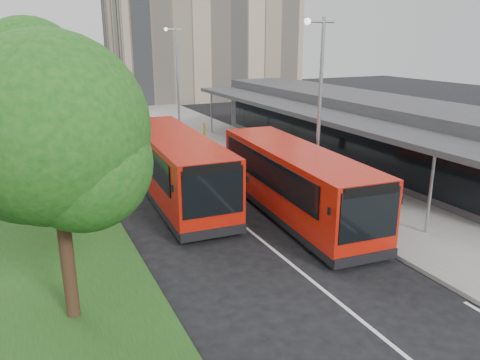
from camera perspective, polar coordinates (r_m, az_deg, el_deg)
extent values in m
plane|color=black|center=(18.34, 1.65, -6.57)|extent=(120.00, 120.00, 0.00)
cube|color=gray|center=(38.24, -3.87, 6.00)|extent=(5.00, 80.00, 0.15)
cube|color=#1E4115|center=(35.73, -23.70, 3.78)|extent=(5.00, 80.00, 0.10)
cube|color=silver|center=(31.79, -10.65, 3.36)|extent=(0.12, 70.00, 0.01)
cube|color=silver|center=(18.48, 13.76, -6.87)|extent=(0.12, 2.00, 0.01)
cube|color=silver|center=(23.09, 4.49, -1.56)|extent=(0.12, 2.00, 0.01)
cube|color=silver|center=(28.23, -1.52, 1.94)|extent=(0.12, 2.00, 0.01)
cube|color=silver|center=(33.66, -5.65, 4.33)|extent=(0.12, 2.00, 0.01)
cube|color=silver|center=(39.25, -8.64, 6.03)|extent=(0.12, 2.00, 0.01)
cube|color=silver|center=(44.95, -10.89, 7.29)|extent=(0.12, 2.00, 0.01)
cube|color=silver|center=(50.72, -12.63, 8.26)|extent=(0.12, 2.00, 0.01)
cube|color=silver|center=(56.53, -14.03, 9.03)|extent=(0.12, 2.00, 0.01)
cube|color=silver|center=(62.38, -15.17, 9.65)|extent=(0.12, 2.00, 0.01)
cube|color=tan|center=(60.97, -4.67, 18.48)|extent=(22.00, 12.00, 18.00)
cube|color=#323235|center=(30.06, 13.68, 6.29)|extent=(5.00, 26.00, 4.00)
cube|color=black|center=(28.65, 9.66, 5.20)|extent=(0.06, 24.00, 2.20)
cube|color=#323235|center=(27.65, 7.63, 8.45)|extent=(2.80, 26.00, 0.25)
cylinder|color=#93979B|center=(18.94, 22.16, -1.75)|extent=(0.12, 0.12, 3.30)
cylinder|color=#93979B|center=(37.01, -3.49, 8.12)|extent=(0.12, 0.12, 3.30)
cylinder|color=#352215|center=(13.18, -20.33, -8.67)|extent=(0.36, 0.36, 3.70)
sphere|color=#154D14|center=(12.18, -21.95, 5.81)|extent=(4.71, 4.71, 4.71)
sphere|color=#154D14|center=(12.01, -18.53, 1.89)|extent=(3.37, 3.37, 3.37)
sphere|color=#154D14|center=(12.77, -24.05, 3.32)|extent=(3.70, 3.70, 3.70)
cylinder|color=#352215|center=(24.57, -23.15, 3.14)|extent=(0.36, 0.36, 4.06)
sphere|color=#154D14|center=(24.04, -24.18, 11.70)|extent=(5.16, 5.16, 5.16)
sphere|color=#154D14|center=(23.75, -22.42, 9.60)|extent=(3.69, 3.69, 3.69)
sphere|color=#154D14|center=(24.58, -25.21, 10.14)|extent=(4.06, 4.06, 4.06)
cylinder|color=#352215|center=(36.39, -24.11, 6.94)|extent=(0.36, 0.36, 3.81)
sphere|color=#154D14|center=(36.04, -24.78, 12.35)|extent=(4.85, 4.85, 4.85)
sphere|color=#154D14|center=(35.71, -23.62, 11.06)|extent=(3.47, 3.47, 3.47)
sphere|color=#154D14|center=(36.57, -25.47, 11.35)|extent=(3.81, 3.81, 3.81)
cylinder|color=#93979B|center=(20.94, 9.64, 8.02)|extent=(0.16, 0.16, 8.00)
cylinder|color=#93979B|center=(20.60, 9.70, 18.49)|extent=(1.40, 0.10, 0.10)
sphere|color=silver|center=(20.26, 8.23, 18.58)|extent=(0.28, 0.28, 0.28)
cylinder|color=#93979B|center=(38.96, -7.62, 12.15)|extent=(0.16, 0.16, 8.00)
cylinder|color=#93979B|center=(38.77, -8.14, 17.73)|extent=(1.40, 0.10, 0.10)
sphere|color=silver|center=(38.60, -9.03, 17.70)|extent=(0.28, 0.28, 0.28)
cube|color=#AF1009|center=(19.68, 6.66, 0.07)|extent=(3.20, 10.43, 2.59)
cube|color=black|center=(20.08, 6.54, -3.39)|extent=(3.23, 10.45, 0.29)
cube|color=black|center=(15.47, 15.53, -4.16)|extent=(2.20, 0.21, 1.71)
cube|color=black|center=(24.11, 1.04, 4.35)|extent=(2.15, 0.21, 1.27)
cube|color=black|center=(19.28, 3.02, 1.25)|extent=(0.70, 8.79, 1.17)
cube|color=black|center=(20.39, 9.43, 1.91)|extent=(0.70, 8.79, 1.17)
cube|color=black|center=(16.05, 15.12, -9.24)|extent=(2.45, 0.26, 0.34)
cube|color=black|center=(15.19, 15.79, -1.24)|extent=(2.05, 0.19, 0.34)
cube|color=black|center=(14.81, 10.81, -3.77)|extent=(0.09, 0.09, 0.24)
cube|color=black|center=(16.36, 19.04, -2.41)|extent=(0.09, 0.09, 0.24)
cylinder|color=black|center=(16.90, 8.62, -7.26)|extent=(0.36, 0.90, 0.88)
cylinder|color=black|center=(17.94, 14.39, -6.15)|extent=(0.36, 0.90, 0.88)
cylinder|color=black|center=(22.52, 0.34, -0.82)|extent=(0.36, 0.90, 0.88)
cylinder|color=black|center=(23.31, 5.05, -0.27)|extent=(0.36, 0.90, 0.88)
cube|color=#AF1009|center=(21.87, -7.97, 1.96)|extent=(3.09, 10.90, 2.72)
cube|color=black|center=(22.24, -7.83, -1.35)|extent=(3.11, 10.92, 0.31)
cube|color=black|center=(16.81, -3.28, -1.50)|extent=(2.31, 0.16, 1.80)
cube|color=black|center=(26.92, -10.96, 5.60)|extent=(2.26, 0.16, 1.34)
cube|color=black|center=(21.77, -11.55, 3.04)|extent=(0.50, 9.24, 1.23)
cube|color=black|center=(22.38, -4.99, 3.70)|extent=(0.50, 9.24, 1.23)
cube|color=black|center=(17.37, -3.18, -6.50)|extent=(2.57, 0.20, 0.36)
cube|color=black|center=(16.54, -3.32, 1.36)|extent=(2.16, 0.14, 0.36)
cube|color=black|center=(16.55, -8.26, -1.02)|extent=(0.08, 0.08, 0.26)
cube|color=black|center=(17.43, 0.93, 0.08)|extent=(0.08, 0.08, 0.26)
cylinder|color=black|center=(18.78, -8.27, -4.63)|extent=(0.35, 0.94, 0.92)
cylinder|color=black|center=(19.37, -2.07, -3.78)|extent=(0.35, 0.94, 0.92)
cylinder|color=black|center=(25.28, -12.24, 0.83)|extent=(0.35, 0.94, 0.92)
cylinder|color=black|center=(25.72, -7.52, 1.35)|extent=(0.35, 0.94, 0.92)
cylinder|color=#3B2B18|center=(28.95, 1.45, 3.41)|extent=(0.57, 0.57, 0.78)
cylinder|color=yellow|center=(35.07, -4.37, 6.03)|extent=(0.21, 0.21, 1.10)
imported|color=maroon|center=(53.43, -14.52, 9.24)|extent=(2.55, 4.02, 1.27)
imported|color=navy|center=(61.13, -18.91, 9.72)|extent=(2.20, 3.65, 1.14)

